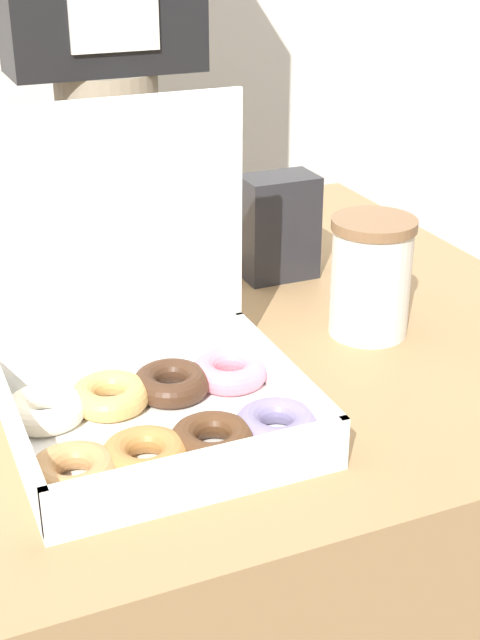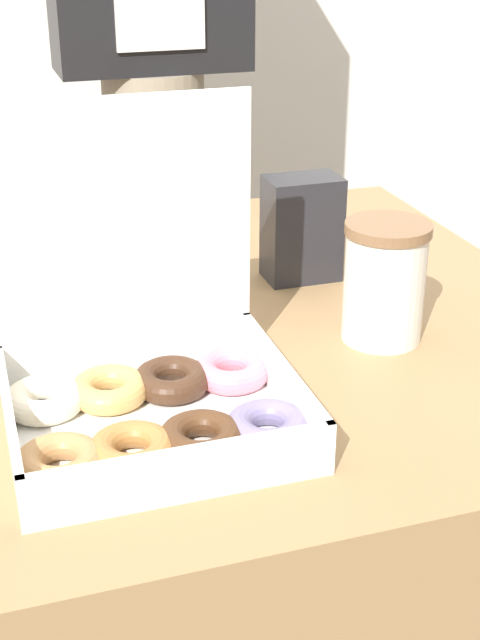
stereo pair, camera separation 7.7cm
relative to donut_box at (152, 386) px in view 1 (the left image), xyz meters
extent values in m
cube|color=#99754C|center=(0.11, 0.21, -0.42)|extent=(0.93, 0.89, 0.75)
cube|color=white|center=(0.00, -0.02, -0.04)|extent=(0.28, 0.25, 0.01)
cube|color=white|center=(-0.13, -0.02, -0.01)|extent=(0.01, 0.25, 0.05)
cube|color=white|center=(0.13, -0.02, -0.01)|extent=(0.01, 0.25, 0.05)
cube|color=white|center=(0.00, -0.14, -0.01)|extent=(0.28, 0.01, 0.05)
cube|color=white|center=(0.00, 0.10, -0.01)|extent=(0.28, 0.01, 0.05)
cube|color=white|center=(0.00, 0.10, 0.13)|extent=(0.28, 0.01, 0.25)
torus|color=#B27F4C|center=(-0.10, -0.08, -0.02)|extent=(0.09, 0.09, 0.03)
torus|color=silver|center=(-0.10, 0.04, -0.02)|extent=(0.10, 0.10, 0.03)
torus|color=#A87038|center=(-0.03, -0.08, -0.02)|extent=(0.11, 0.11, 0.03)
torus|color=tan|center=(-0.03, 0.04, -0.02)|extent=(0.11, 0.11, 0.03)
torus|color=#4C2D19|center=(0.03, -0.08, -0.02)|extent=(0.10, 0.10, 0.03)
torus|color=#422819|center=(0.03, 0.04, -0.02)|extent=(0.11, 0.11, 0.03)
torus|color=slate|center=(0.10, -0.08, -0.02)|extent=(0.11, 0.11, 0.03)
torus|color=pink|center=(0.10, 0.04, -0.02)|extent=(0.09, 0.09, 0.03)
cylinder|color=silver|center=(0.30, 0.10, 0.02)|extent=(0.09, 0.09, 0.13)
cylinder|color=brown|center=(0.30, 0.10, 0.09)|extent=(0.10, 0.10, 0.01)
cube|color=#232328|center=(0.28, 0.30, 0.03)|extent=(0.10, 0.06, 0.14)
cylinder|color=gray|center=(0.22, 0.94, -0.33)|extent=(0.20, 0.20, 0.93)
camera|label=1|loc=(-0.22, -0.72, 0.43)|focal=50.00mm
camera|label=2|loc=(-0.15, -0.75, 0.43)|focal=50.00mm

